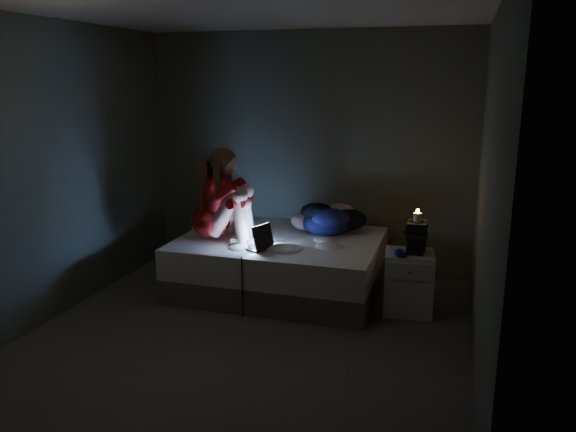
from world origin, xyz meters
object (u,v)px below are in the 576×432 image
at_px(woman, 210,194).
at_px(nightstand, 408,283).
at_px(candle, 417,217).
at_px(laptop, 251,234).
at_px(phone, 400,254).
at_px(bed, 280,264).

bearing_deg(woman, nightstand, -0.81).
bearing_deg(candle, laptop, -173.66).
relative_size(nightstand, candle, 7.18).
relative_size(woman, nightstand, 1.61).
bearing_deg(laptop, phone, 24.68).
distance_m(candle, phone, 0.37).
relative_size(bed, laptop, 5.49).
bearing_deg(bed, candle, -8.96).
bearing_deg(nightstand, candle, 1.17).
bearing_deg(woman, phone, -3.86).
bearing_deg(phone, bed, 158.92).
bearing_deg(candle, nightstand, -172.62).
height_order(woman, laptop, woman).
distance_m(bed, candle, 1.50).
bearing_deg(woman, laptop, -16.24).
height_order(bed, laptop, laptop).
distance_m(bed, nightstand, 1.32).
bearing_deg(phone, nightstand, 46.98).
relative_size(laptop, phone, 2.56).
relative_size(laptop, candle, 4.48).
xyz_separation_m(laptop, candle, (1.51, 0.17, 0.24)).
relative_size(nightstand, phone, 4.10).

